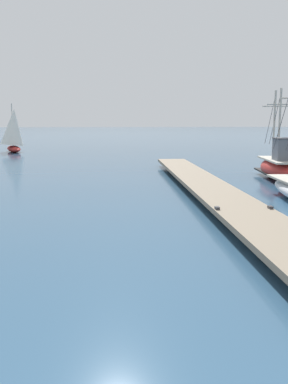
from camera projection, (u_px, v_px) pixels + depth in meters
name	position (u px, v px, depth m)	size (l,w,h in m)	color
floating_dock	(209.00, 187.00, 17.06)	(2.70, 23.88, 0.53)	gray
fishing_boat_1	(279.00, 166.00, 22.08)	(2.21, 5.59, 4.69)	#AD2823
distant_sailboat	(13.00, 130.00, 40.54)	(3.09, 4.47, 4.65)	#AD2823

